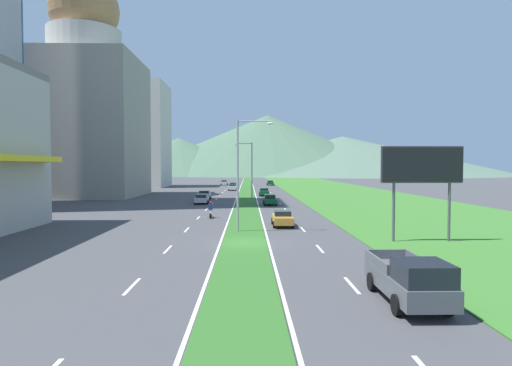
{
  "coord_description": "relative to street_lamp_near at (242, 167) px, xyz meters",
  "views": [
    {
      "loc": [
        0.26,
        -30.84,
        5.53
      ],
      "look_at": [
        1.43,
        30.78,
        3.18
      ],
      "focal_mm": 30.15,
      "sensor_mm": 36.0,
      "label": 1
    }
  ],
  "objects": [
    {
      "name": "lane_dash_right_4",
      "position": [
        5.37,
        10.05,
        -5.46
      ],
      "size": [
        0.16,
        2.8,
        0.01
      ],
      "primitive_type": "cube",
      "color": "silver",
      "rests_on": "ground_plane"
    },
    {
      "name": "lane_dash_right_8",
      "position": [
        5.37,
        45.54,
        -5.46
      ],
      "size": [
        0.16,
        2.8,
        0.01
      ],
      "primitive_type": "cube",
      "color": "silver",
      "rests_on": "ground_plane"
    },
    {
      "name": "lane_dash_left_7",
      "position": [
        -4.83,
        36.67,
        -5.46
      ],
      "size": [
        0.16,
        2.8,
        0.01
      ],
      "primitive_type": "cube",
      "color": "silver",
      "rests_on": "ground_plane"
    },
    {
      "name": "ground_plane",
      "position": [
        0.27,
        -5.45,
        -5.47
      ],
      "size": [
        600.0,
        600.0,
        0.0
      ],
      "primitive_type": "plane",
      "color": "#424244"
    },
    {
      "name": "lane_dash_left_1",
      "position": [
        -4.83,
        -16.57,
        -5.46
      ],
      "size": [
        0.16,
        2.8,
        0.01
      ],
      "primitive_type": "cube",
      "color": "silver",
      "rests_on": "ground_plane"
    },
    {
      "name": "domed_building",
      "position": [
        -29.71,
        44.8,
        11.8
      ],
      "size": [
        19.69,
        19.69,
        40.79
      ],
      "color": "#9E9384",
      "rests_on": "ground_plane"
    },
    {
      "name": "hill_far_center",
      "position": [
        15.0,
        280.75,
        16.23
      ],
      "size": [
        204.16,
        204.16,
        43.4
      ],
      "primitive_type": "cone",
      "color": "#47664C",
      "rests_on": "ground_plane"
    },
    {
      "name": "car_2",
      "position": [
        -3.06,
        63.68,
        -4.71
      ],
      "size": [
        2.0,
        4.39,
        1.46
      ],
      "rotation": [
        0.0,
        0.0,
        1.57
      ],
      "color": "silver",
      "rests_on": "ground_plane"
    },
    {
      "name": "lane_dash_left_4",
      "position": [
        -4.83,
        10.05,
        -5.46
      ],
      "size": [
        0.16,
        2.8,
        0.01
      ],
      "primitive_type": "cube",
      "color": "silver",
      "rests_on": "ground_plane"
    },
    {
      "name": "midrise_colored",
      "position": [
        -29.98,
        82.57,
        8.64
      ],
      "size": [
        16.23,
        16.23,
        28.22
      ],
      "primitive_type": "cube",
      "color": "beige",
      "rests_on": "ground_plane"
    },
    {
      "name": "lane_dash_right_7",
      "position": [
        5.37,
        36.67,
        -5.46
      ],
      "size": [
        0.16,
        2.8,
        0.01
      ],
      "primitive_type": "cube",
      "color": "silver",
      "rests_on": "ground_plane"
    },
    {
      "name": "street_lamp_mid",
      "position": [
        0.87,
        28.87,
        -0.22
      ],
      "size": [
        2.64,
        0.28,
        9.17
      ],
      "color": "#99999E",
      "rests_on": "ground_plane"
    },
    {
      "name": "motorcycle_rider",
      "position": [
        -3.48,
        9.88,
        -4.72
      ],
      "size": [
        0.36,
        2.0,
        1.8
      ],
      "rotation": [
        0.0,
        0.0,
        1.57
      ],
      "color": "black",
      "rests_on": "ground_plane"
    },
    {
      "name": "lane_dash_right_6",
      "position": [
        5.37,
        27.79,
        -5.46
      ],
      "size": [
        0.16,
        2.8,
        0.01
      ],
      "primitive_type": "cube",
      "color": "silver",
      "rests_on": "ground_plane"
    },
    {
      "name": "edge_line_median_left",
      "position": [
        -1.48,
        54.55,
        -5.46
      ],
      "size": [
        0.16,
        240.0,
        0.01
      ],
      "primitive_type": "cube",
      "color": "silver",
      "rests_on": "ground_plane"
    },
    {
      "name": "lane_dash_left_8",
      "position": [
        -4.83,
        45.54,
        -5.46
      ],
      "size": [
        0.16,
        2.8,
        0.01
      ],
      "primitive_type": "cube",
      "color": "silver",
      "rests_on": "ground_plane"
    },
    {
      "name": "billboard_roadside",
      "position": [
        13.25,
        -5.23,
        -0.09
      ],
      "size": [
        6.06,
        0.28,
        7.04
      ],
      "color": "#4C4C51",
      "rests_on": "ground_plane"
    },
    {
      "name": "lane_dash_right_11",
      "position": [
        5.37,
        72.16,
        -5.46
      ],
      "size": [
        0.16,
        2.8,
        0.01
      ],
      "primitive_type": "cube",
      "color": "silver",
      "rests_on": "ground_plane"
    },
    {
      "name": "lane_dash_left_6",
      "position": [
        -4.83,
        27.79,
        -5.46
      ],
      "size": [
        0.16,
        2.8,
        0.01
      ],
      "primitive_type": "cube",
      "color": "silver",
      "rests_on": "ground_plane"
    },
    {
      "name": "lane_dash_left_9",
      "position": [
        -4.83,
        54.41,
        -5.46
      ],
      "size": [
        0.16,
        2.8,
        0.01
      ],
      "primitive_type": "cube",
      "color": "silver",
      "rests_on": "ground_plane"
    },
    {
      "name": "lane_dash_right_1",
      "position": [
        5.37,
        -16.57,
        -5.46
      ],
      "size": [
        0.16,
        2.8,
        0.01
      ],
      "primitive_type": "cube",
      "color": "silver",
      "rests_on": "ground_plane"
    },
    {
      "name": "lane_dash_right_5",
      "position": [
        5.37,
        18.92,
        -5.46
      ],
      "size": [
        0.16,
        2.8,
        0.01
      ],
      "primitive_type": "cube",
      "color": "silver",
      "rests_on": "ground_plane"
    },
    {
      "name": "lane_dash_left_10",
      "position": [
        -4.83,
        63.29,
        -5.46
      ],
      "size": [
        0.16,
        2.8,
        0.01
      ],
      "primitive_type": "cube",
      "color": "silver",
      "rests_on": "ground_plane"
    },
    {
      "name": "car_6",
      "position": [
        -6.78,
        36.17,
        -4.7
      ],
      "size": [
        2.01,
        4.58,
        1.51
      ],
      "rotation": [
        0.0,
        0.0,
        1.57
      ],
      "color": "#B2B2B7",
      "rests_on": "ground_plane"
    },
    {
      "name": "lane_dash_left_11",
      "position": [
        -4.83,
        72.16,
        -5.46
      ],
      "size": [
        0.16,
        2.8,
        0.01
      ],
      "primitive_type": "cube",
      "color": "silver",
      "rests_on": "ground_plane"
    },
    {
      "name": "grass_verge_right",
      "position": [
        20.87,
        54.55,
        -5.44
      ],
      "size": [
        24.0,
        240.0,
        0.06
      ],
      "primitive_type": "cube",
      "color": "#387028",
      "rests_on": "ground_plane"
    },
    {
      "name": "car_1",
      "position": [
        3.74,
        3.46,
        -4.73
      ],
      "size": [
        1.89,
        4.37,
        1.43
      ],
      "rotation": [
        0.0,
        0.0,
        -1.57
      ],
      "color": "#C6842D",
      "rests_on": "ground_plane"
    },
    {
      "name": "lane_dash_left_3",
      "position": [
        -4.83,
        1.17,
        -5.46
      ],
      "size": [
        0.16,
        2.8,
        0.01
      ],
      "primitive_type": "cube",
      "color": "silver",
      "rests_on": "ground_plane"
    },
    {
      "name": "street_lamp_near",
      "position": [
        0.0,
        0.0,
        0.0
      ],
      "size": [
        3.1,
        0.46,
        9.5
      ],
      "color": "#99999E",
      "rests_on": "ground_plane"
    },
    {
      "name": "hill_far_right",
      "position": [
        69.01,
        273.4,
        8.17
      ],
      "size": [
        226.03,
        226.03,
        27.27
      ],
      "primitive_type": "cone",
      "color": "#516B56",
      "rests_on": "ground_plane"
    },
    {
      "name": "edge_line_median_right",
      "position": [
        2.02,
        54.55,
        -5.46
      ],
      "size": [
        0.16,
        240.0,
        0.01
      ],
      "primitive_type": "cube",
      "color": "silver",
      "rests_on": "ground_plane"
    },
    {
      "name": "car_7",
      "position": [
        3.72,
        25.59,
        -4.71
      ],
      "size": [
        1.88,
        4.77,
        1.51
      ],
      "rotation": [
        0.0,
        0.0,
        -1.57
      ],
      "color": "#0C5128",
      "rests_on": "ground_plane"
    },
    {
      "name": "grass_median",
      "position": [
        0.27,
        54.55,
        -5.44
      ],
      "size": [
        3.2,
        240.0,
        0.06
      ],
      "primitive_type": "cube",
      "color": "#2D6023",
      "rests_on": "ground_plane"
    },
    {
      "name": "lane_dash_left_5",
      "position": [
        -4.83,
        18.92,
        -5.46
      ],
      "size": [
        0.16,
        2.8,
        0.01
      ],
      "primitive_type": "cube",
      "color": "silver",
      "rests_on": "ground_plane"
    },
    {
      "name": "hill_far_left",
      "position": [
        -45.46,
        251.34,
        6.81
      ],
      "size": [
        125.36,
        125.36,
        24.55
      ],
      "primitive_type": "cone",
      "color": "#47664C",
      "rests_on": "ground_plane"
    },
    {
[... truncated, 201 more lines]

